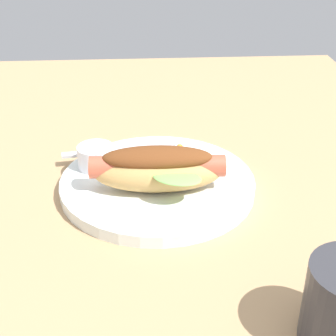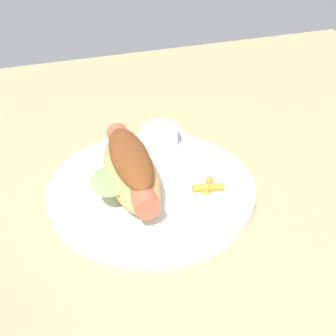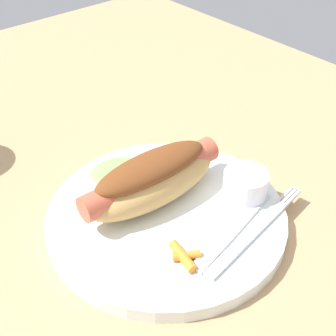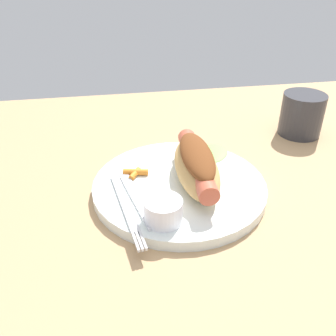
{
  "view_description": "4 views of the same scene",
  "coord_description": "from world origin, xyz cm",
  "px_view_note": "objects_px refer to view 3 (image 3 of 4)",
  "views": [
    {
      "loc": [
        -55.3,
        0.26,
        35.6
      ],
      "look_at": [
        1.55,
        -3.34,
        3.64
      ],
      "focal_mm": 54.61,
      "sensor_mm": 36.0,
      "label": 1
    },
    {
      "loc": [
        -10.78,
        -49.13,
        37.25
      ],
      "look_at": [
        4.29,
        -3.24,
        4.34
      ],
      "focal_mm": 52.6,
      "sensor_mm": 36.0,
      "label": 2
    },
    {
      "loc": [
        31.16,
        -26.78,
        36.67
      ],
      "look_at": [
        0.55,
        -0.39,
        5.38
      ],
      "focal_mm": 51.54,
      "sensor_mm": 36.0,
      "label": 3
    },
    {
      "loc": [
        11.73,
        42.33,
        32.29
      ],
      "look_at": [
        3.99,
        -3.27,
        3.67
      ],
      "focal_mm": 39.71,
      "sensor_mm": 36.0,
      "label": 4
    }
  ],
  "objects_px": {
    "hot_dog": "(153,180)",
    "knife": "(233,229)",
    "plate": "(166,217)",
    "fork": "(255,230)",
    "sauce_ramekin": "(245,185)",
    "carrot_garnish": "(184,256)"
  },
  "relations": [
    {
      "from": "sauce_ramekin",
      "to": "knife",
      "type": "xyz_separation_m",
      "value": [
        0.03,
        -0.05,
        -0.01
      ]
    },
    {
      "from": "sauce_ramekin",
      "to": "carrot_garnish",
      "type": "distance_m",
      "value": 0.12
    },
    {
      "from": "knife",
      "to": "hot_dog",
      "type": "bearing_deg",
      "value": 97.78
    },
    {
      "from": "hot_dog",
      "to": "sauce_ramekin",
      "type": "relative_size",
      "value": 3.44
    },
    {
      "from": "hot_dog",
      "to": "knife",
      "type": "bearing_deg",
      "value": -67.68
    },
    {
      "from": "sauce_ramekin",
      "to": "carrot_garnish",
      "type": "relative_size",
      "value": 1.26
    },
    {
      "from": "plate",
      "to": "sauce_ramekin",
      "type": "xyz_separation_m",
      "value": [
        0.04,
        0.08,
        0.02
      ]
    },
    {
      "from": "plate",
      "to": "fork",
      "type": "distance_m",
      "value": 0.1
    },
    {
      "from": "fork",
      "to": "plate",
      "type": "bearing_deg",
      "value": 111.83
    },
    {
      "from": "plate",
      "to": "fork",
      "type": "relative_size",
      "value": 1.55
    },
    {
      "from": "hot_dog",
      "to": "knife",
      "type": "xyz_separation_m",
      "value": [
        0.09,
        0.03,
        -0.03
      ]
    },
    {
      "from": "hot_dog",
      "to": "plate",
      "type": "bearing_deg",
      "value": -88.76
    },
    {
      "from": "fork",
      "to": "sauce_ramekin",
      "type": "bearing_deg",
      "value": 44.55
    },
    {
      "from": "plate",
      "to": "hot_dog",
      "type": "relative_size",
      "value": 1.51
    },
    {
      "from": "sauce_ramekin",
      "to": "carrot_garnish",
      "type": "bearing_deg",
      "value": -77.42
    },
    {
      "from": "hot_dog",
      "to": "sauce_ramekin",
      "type": "bearing_deg",
      "value": -34.02
    },
    {
      "from": "sauce_ramekin",
      "to": "knife",
      "type": "height_order",
      "value": "sauce_ramekin"
    },
    {
      "from": "sauce_ramekin",
      "to": "plate",
      "type": "bearing_deg",
      "value": -114.21
    },
    {
      "from": "fork",
      "to": "knife",
      "type": "height_order",
      "value": "same"
    },
    {
      "from": "plate",
      "to": "hot_dog",
      "type": "xyz_separation_m",
      "value": [
        -0.02,
        0.0,
        0.04
      ]
    },
    {
      "from": "hot_dog",
      "to": "sauce_ramekin",
      "type": "distance_m",
      "value": 0.1
    },
    {
      "from": "sauce_ramekin",
      "to": "knife",
      "type": "relative_size",
      "value": 0.36
    }
  ]
}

